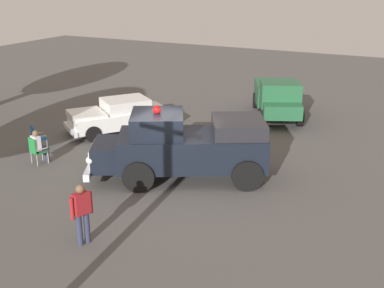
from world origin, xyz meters
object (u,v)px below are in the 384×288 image
at_px(parked_pickup, 277,97).
at_px(lawn_chair_by_car, 36,136).
at_px(lawn_chair_near_truck, 36,149).
at_px(spectator_standing, 82,210).
at_px(classic_hot_rod, 118,115).
at_px(vintage_fire_truck, 185,145).
at_px(spectator_seated, 39,145).

bearing_deg(parked_pickup, lawn_chair_by_car, -38.47).
relative_size(lawn_chair_near_truck, spectator_standing, 0.61).
xyz_separation_m(classic_hot_rod, lawn_chair_near_truck, (4.61, -0.47, -0.16)).
bearing_deg(spectator_standing, classic_hot_rod, -150.91).
bearing_deg(vintage_fire_truck, spectator_seated, -78.06).
height_order(parked_pickup, lawn_chair_near_truck, parked_pickup).
bearing_deg(spectator_seated, lawn_chair_by_car, -132.74).
distance_m(parked_pickup, lawn_chair_by_car, 11.33).
distance_m(spectator_seated, spectator_standing, 6.36).
height_order(lawn_chair_near_truck, spectator_standing, spectator_standing).
bearing_deg(parked_pickup, vintage_fire_truck, -3.30).
height_order(parked_pickup, spectator_seated, parked_pickup).
xyz_separation_m(classic_hot_rod, spectator_seated, (4.48, -0.42, -0.05)).
xyz_separation_m(lawn_chair_near_truck, spectator_seated, (-0.12, 0.05, 0.11)).
xyz_separation_m(parked_pickup, lawn_chair_near_truck, (10.01, -5.99, -0.40)).
bearing_deg(spectator_seated, vintage_fire_truck, 101.94).
distance_m(lawn_chair_near_truck, spectator_seated, 0.17).
distance_m(classic_hot_rod, lawn_chair_by_car, 3.79).
height_order(vintage_fire_truck, spectator_standing, vintage_fire_truck).
xyz_separation_m(lawn_chair_by_car, spectator_seated, (1.02, 1.10, 0.11)).
bearing_deg(lawn_chair_by_car, classic_hot_rod, 156.26).
relative_size(classic_hot_rod, lawn_chair_by_car, 4.51).
height_order(lawn_chair_near_truck, spectator_seated, spectator_seated).
bearing_deg(spectator_seated, lawn_chair_near_truck, -20.19).
relative_size(vintage_fire_truck, lawn_chair_near_truck, 6.15).
bearing_deg(spectator_standing, lawn_chair_near_truck, -126.12).
relative_size(vintage_fire_truck, lawn_chair_by_car, 6.15).
bearing_deg(spectator_seated, spectator_standing, 52.74).
bearing_deg(vintage_fire_truck, parked_pickup, 176.70).
height_order(vintage_fire_truck, classic_hot_rod, vintage_fire_truck).
bearing_deg(classic_hot_rod, lawn_chair_near_truck, -5.79).
distance_m(classic_hot_rod, lawn_chair_near_truck, 4.63).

